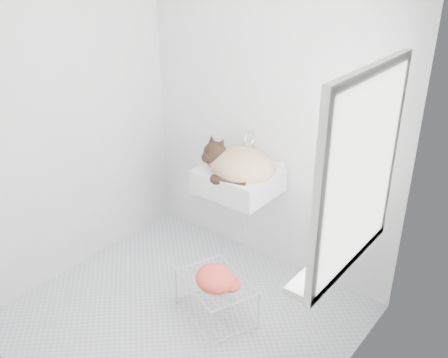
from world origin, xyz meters
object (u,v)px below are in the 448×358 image
Objects in this scene: cat at (238,166)px; bottle_a at (321,268)px; bottle_b at (335,255)px; sink at (239,170)px; wire_rack at (216,299)px; bottle_c at (347,243)px.

cat is 2.09× the size of bottle_a.
bottle_a is 0.16m from bottle_b.
sink is 2.27× the size of bottle_a.
wire_rack is 2.11× the size of bottle_a.
sink is 1.15m from bottle_c.
wire_rack is at bearing -167.57° from bottle_c.
bottle_b reaches higher than bottle_c.
bottle_b is at bearing 90.00° from bottle_a.
cat is at bearing -61.51° from sink.
bottle_b is at bearing 2.16° from wire_rack.
sink reaches higher than wire_rack.
cat is 0.99× the size of wire_rack.
wire_rack is 1.08m from bottle_a.
bottle_b is (0.00, 0.16, 0.00)m from bottle_a.
bottle_c is at bearing -20.03° from cat.
cat is 1.13m from bottle_c.
bottle_c reaches higher than wire_rack.
sink is 1.21m from bottle_b.
cat is 2.96× the size of bottle_b.
sink is 3.60× the size of bottle_c.
bottle_a is at bearing -33.77° from sink.
bottle_a is at bearing -90.00° from bottle_b.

